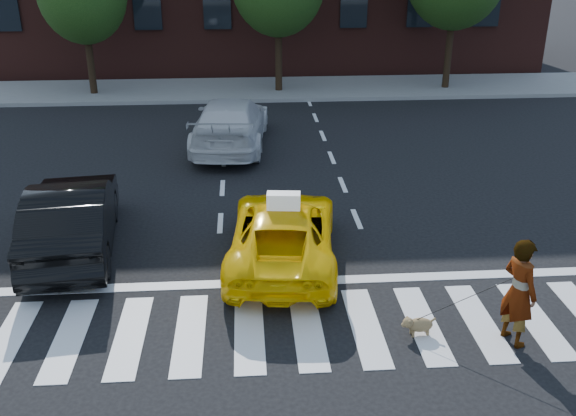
{
  "coord_description": "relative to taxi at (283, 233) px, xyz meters",
  "views": [
    {
      "loc": [
        -0.99,
        -9.16,
        6.29
      ],
      "look_at": [
        -0.15,
        2.66,
        1.1
      ],
      "focal_mm": 40.0,
      "sensor_mm": 36.0,
      "label": 1
    }
  ],
  "objects": [
    {
      "name": "ground",
      "position": [
        0.26,
        -2.5,
        -0.63
      ],
      "size": [
        120.0,
        120.0,
        0.0
      ],
      "primitive_type": "plane",
      "color": "black",
      "rests_on": "ground"
    },
    {
      "name": "crosswalk",
      "position": [
        0.26,
        -2.5,
        -0.62
      ],
      "size": [
        13.0,
        2.4,
        0.01
      ],
      "primitive_type": "cube",
      "color": "silver",
      "rests_on": "ground"
    },
    {
      "name": "stop_line",
      "position": [
        0.26,
        -0.9,
        -0.62
      ],
      "size": [
        12.0,
        0.3,
        0.01
      ],
      "primitive_type": "cube",
      "color": "silver",
      "rests_on": "ground"
    },
    {
      "name": "sidewalk_far",
      "position": [
        0.26,
        15.0,
        -0.55
      ],
      "size": [
        30.0,
        4.0,
        0.15
      ],
      "primitive_type": "cube",
      "color": "slate",
      "rests_on": "ground"
    },
    {
      "name": "taxi",
      "position": [
        0.0,
        0.0,
        0.0
      ],
      "size": [
        2.54,
        4.7,
        1.25
      ],
      "primitive_type": "imported",
      "rotation": [
        0.0,
        0.0,
        3.04
      ],
      "color": "#FFC805",
      "rests_on": "ground"
    },
    {
      "name": "black_sedan",
      "position": [
        -4.37,
        0.8,
        0.13
      ],
      "size": [
        2.16,
        4.77,
        1.52
      ],
      "primitive_type": "imported",
      "rotation": [
        0.0,
        0.0,
        3.26
      ],
      "color": "black",
      "rests_on": "ground"
    },
    {
      "name": "white_suv",
      "position": [
        -1.14,
        7.64,
        0.13
      ],
      "size": [
        2.62,
        5.42,
        1.52
      ],
      "primitive_type": "imported",
      "rotation": [
        0.0,
        0.0,
        3.05
      ],
      "color": "silver",
      "rests_on": "ground"
    },
    {
      "name": "woman",
      "position": [
        3.6,
        -3.08,
        0.31
      ],
      "size": [
        0.67,
        0.8,
        1.87
      ],
      "primitive_type": "imported",
      "rotation": [
        0.0,
        0.0,
        1.94
      ],
      "color": "#999999",
      "rests_on": "ground"
    },
    {
      "name": "dog",
      "position": [
        2.07,
        -2.8,
        -0.43
      ],
      "size": [
        0.61,
        0.27,
        0.35
      ],
      "rotation": [
        0.0,
        0.0,
        0.09
      ],
      "color": "#906C49",
      "rests_on": "ground"
    },
    {
      "name": "taxi_sign",
      "position": [
        0.0,
        -0.2,
        0.79
      ],
      "size": [
        0.68,
        0.35,
        0.32
      ],
      "primitive_type": "cube",
      "rotation": [
        0.0,
        0.0,
        3.04
      ],
      "color": "white",
      "rests_on": "taxi"
    }
  ]
}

